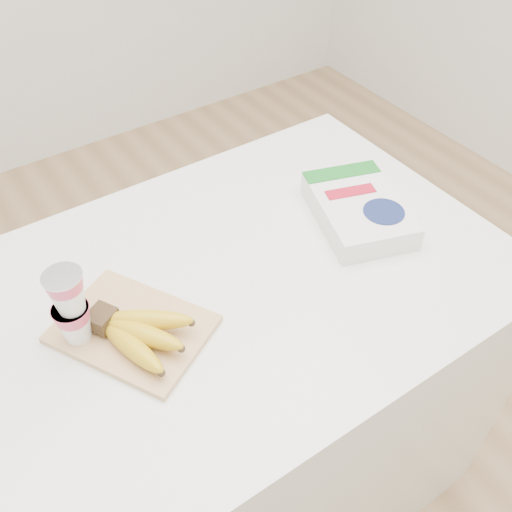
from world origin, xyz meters
The scene contains 6 objects.
room centered at (0.00, 0.00, 1.35)m, with size 4.00×4.00×4.00m.
table centered at (0.00, 0.00, 0.44)m, with size 1.17×0.78×0.87m, color white.
cutting_board centered at (-0.21, -0.01, 0.88)m, with size 0.20×0.27×0.01m, color tan.
bananas centered at (-0.21, -0.05, 0.91)m, with size 0.17×0.20×0.06m.
yogurt_stack centered at (-0.29, 0.02, 0.97)m, with size 0.07×0.07×0.16m.
cereal_box centered at (0.34, -0.01, 0.90)m, with size 0.25×0.30×0.06m.
Camera 1 is at (-0.39, -0.68, 1.70)m, focal length 40.00 mm.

